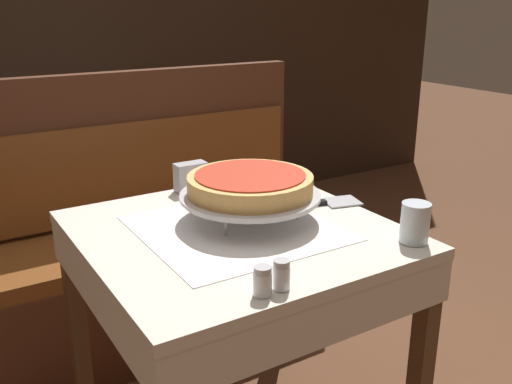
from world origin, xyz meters
The scene contains 12 objects.
dining_table_front centered at (0.00, 0.00, 0.67)m, with size 0.79×0.79×0.77m.
dining_table_rear centered at (0.00, 1.61, 0.67)m, with size 0.86×0.86×0.78m.
booth_bench centered at (-0.04, 0.79, 0.33)m, with size 1.67×0.47×1.08m.
back_wall_panel centered at (0.00, 2.15, 1.20)m, with size 6.00×0.04×2.40m, color black.
pizza_pan_stand centered at (0.06, 0.03, 0.83)m, with size 0.38×0.38×0.08m.
deep_dish_pizza centered at (0.06, 0.03, 0.87)m, with size 0.34×0.34×0.05m.
pizza_server centered at (0.30, 0.03, 0.77)m, with size 0.28×0.12×0.01m.
water_glass_near centered at (0.33, -0.31, 0.82)m, with size 0.07×0.07×0.10m.
salt_shaker centered at (-0.13, -0.34, 0.80)m, with size 0.04×0.04×0.06m.
pepper_shaker centered at (-0.09, -0.34, 0.80)m, with size 0.04×0.04×0.07m.
napkin_holder centered at (0.04, 0.35, 0.81)m, with size 0.10×0.05×0.09m.
condiment_caddy centered at (0.01, 1.50, 0.82)m, with size 0.14×0.14×0.16m.
Camera 1 is at (-0.69, -1.22, 1.34)m, focal length 40.00 mm.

